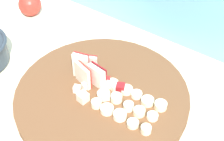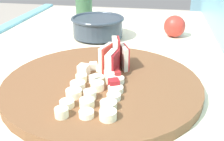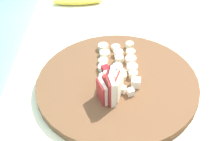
{
  "view_description": "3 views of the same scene",
  "coord_description": "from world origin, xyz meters",
  "px_view_note": "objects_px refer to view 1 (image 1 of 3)",
  "views": [
    {
      "loc": [
        0.41,
        -0.32,
        1.47
      ],
      "look_at": [
        0.09,
        0.13,
        0.95
      ],
      "focal_mm": 53.3,
      "sensor_mm": 36.0,
      "label": 1
    },
    {
      "loc": [
        0.57,
        0.2,
        1.16
      ],
      "look_at": [
        0.08,
        0.11,
        0.93
      ],
      "focal_mm": 43.49,
      "sensor_mm": 36.0,
      "label": 2
    },
    {
      "loc": [
        -0.47,
        0.1,
        1.42
      ],
      "look_at": [
        0.12,
        0.1,
        0.92
      ],
      "focal_mm": 49.49,
      "sensor_mm": 36.0,
      "label": 3
    }
  ],
  "objects_px": {
    "apple_wedge_fan": "(88,70)",
    "whole_apple": "(30,5)",
    "banana_slice_rows": "(127,105)",
    "cutting_board": "(102,95)",
    "apple_dice_pile": "(100,87)"
  },
  "relations": [
    {
      "from": "apple_dice_pile",
      "to": "banana_slice_rows",
      "type": "xyz_separation_m",
      "value": [
        0.08,
        -0.0,
        -0.0
      ]
    },
    {
      "from": "apple_wedge_fan",
      "to": "apple_dice_pile",
      "type": "bearing_deg",
      "value": -16.12
    },
    {
      "from": "apple_wedge_fan",
      "to": "banana_slice_rows",
      "type": "relative_size",
      "value": 0.57
    },
    {
      "from": "apple_wedge_fan",
      "to": "cutting_board",
      "type": "bearing_deg",
      "value": -17.22
    },
    {
      "from": "apple_dice_pile",
      "to": "banana_slice_rows",
      "type": "height_order",
      "value": "apple_dice_pile"
    },
    {
      "from": "cutting_board",
      "to": "whole_apple",
      "type": "xyz_separation_m",
      "value": [
        -0.39,
        0.15,
        0.02
      ]
    },
    {
      "from": "apple_wedge_fan",
      "to": "banana_slice_rows",
      "type": "distance_m",
      "value": 0.13
    },
    {
      "from": "apple_dice_pile",
      "to": "whole_apple",
      "type": "relative_size",
      "value": 1.48
    },
    {
      "from": "banana_slice_rows",
      "to": "apple_dice_pile",
      "type": "bearing_deg",
      "value": 176.49
    },
    {
      "from": "apple_dice_pile",
      "to": "whole_apple",
      "type": "height_order",
      "value": "whole_apple"
    },
    {
      "from": "apple_wedge_fan",
      "to": "apple_dice_pile",
      "type": "relative_size",
      "value": 0.88
    },
    {
      "from": "apple_wedge_fan",
      "to": "whole_apple",
      "type": "distance_m",
      "value": 0.36
    },
    {
      "from": "apple_wedge_fan",
      "to": "whole_apple",
      "type": "xyz_separation_m",
      "value": [
        -0.33,
        0.14,
        -0.01
      ]
    },
    {
      "from": "cutting_board",
      "to": "whole_apple",
      "type": "height_order",
      "value": "whole_apple"
    },
    {
      "from": "banana_slice_rows",
      "to": "whole_apple",
      "type": "height_order",
      "value": "whole_apple"
    }
  ]
}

